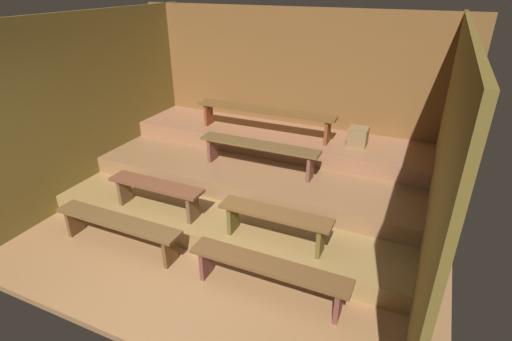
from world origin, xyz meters
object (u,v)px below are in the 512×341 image
Objects in this scene: bench_floor_right at (268,270)px; bench_upper_center at (264,113)px; bench_lower_left at (156,190)px; wooden_crate_upper at (358,137)px; bench_middle_center at (259,149)px; bench_lower_right at (275,219)px; bench_floor_left at (118,225)px.

bench_floor_right is 3.07m from bench_upper_center.
wooden_crate_upper reaches higher than bench_lower_left.
bench_lower_left is at bearing -126.34° from bench_middle_center.
bench_lower_right is 2.41m from bench_upper_center.
bench_lower_left is (0.17, 0.60, 0.24)m from bench_floor_left.
bench_lower_right is at bearing 17.77° from bench_floor_left.
bench_lower_right is 0.74× the size of bench_middle_center.
bench_middle_center is 1.58m from wooden_crate_upper.
bench_floor_left is 0.75× the size of bench_upper_center.
bench_floor_right is 2.16m from bench_middle_center.
bench_floor_right is 0.97× the size of bench_middle_center.
bench_lower_left is at bearing -107.59° from bench_upper_center.
bench_lower_right is (-0.17, 0.60, 0.24)m from bench_floor_right.
bench_lower_right is (1.71, 0.00, 0.00)m from bench_lower_left.
wooden_crate_upper is at bearing 49.93° from bench_floor_left.
bench_lower_left is at bearing 162.23° from bench_floor_right.
wooden_crate_upper is (0.32, 2.82, 0.57)m from bench_floor_right.
bench_middle_center reaches higher than bench_lower_right.
bench_lower_left is 0.74× the size of bench_middle_center.
bench_lower_left is 2.27m from bench_upper_center.
bench_lower_right is at bearing -102.41° from wooden_crate_upper.
bench_upper_center is 8.32× the size of wooden_crate_upper.
bench_lower_right is at bearing -63.55° from bench_upper_center.
bench_lower_left and bench_lower_right have the same top height.
bench_middle_center is (-0.95, 1.88, 0.51)m from bench_floor_right.
bench_middle_center is at bearing 116.78° from bench_floor_right.
bench_floor_left is 2.94m from bench_upper_center.
bench_lower_left is (-1.88, 0.60, 0.24)m from bench_floor_right.
bench_middle_center reaches higher than bench_floor_left.
bench_middle_center reaches higher than bench_floor_right.
bench_lower_left is 1.60m from bench_middle_center.
bench_floor_right is at bearing -74.31° from bench_lower_right.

